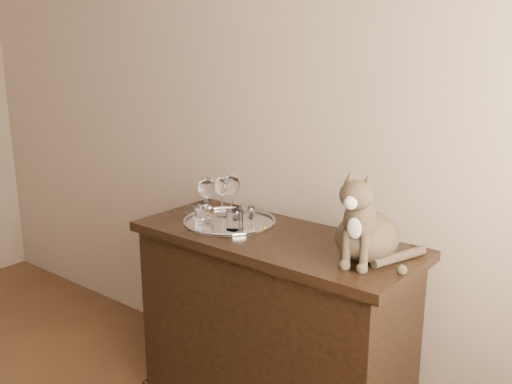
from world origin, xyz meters
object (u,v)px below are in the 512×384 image
Objects in this scene: wine_glass_b at (232,196)px; wine_glass_c at (207,199)px; sideboard at (273,330)px; tray at (230,223)px; tumbler_a at (235,220)px; tumbler_c at (245,218)px; cat at (369,213)px; wine_glass_a at (222,196)px; tumbler_b at (204,217)px.

wine_glass_b is 1.00× the size of wine_glass_c.
tray is at bearing 178.51° from sideboard.
wine_glass_c is at bearing 173.75° from tumbler_a.
sideboard is at bearing -13.84° from wine_glass_b.
sideboard is at bearing 4.03° from tumbler_c.
tumbler_c is 0.57m from cat.
wine_glass_a is at bearing 168.40° from cat.
tray is 4.37× the size of tumbler_b.
tumbler_b is (-0.27, -0.12, 0.48)m from sideboard.
wine_glass_a reaches higher than tumbler_b.
wine_glass_a is (-0.09, 0.05, 0.09)m from tray.
wine_glass_b is 0.56× the size of cat.
wine_glass_a is 0.92× the size of wine_glass_b.
wine_glass_c is at bearing -171.23° from tumbler_c.
wine_glass_a is 0.21m from tumbler_a.
cat reaches higher than tumbler_b.
tray is at bearing 27.33° from wine_glass_c.
tumbler_c reaches higher than sideboard.
tumbler_b is at bearing -52.89° from wine_glass_c.
sideboard is 6.22× the size of wine_glass_c.
tumbler_a is (0.17, -0.12, -0.05)m from wine_glass_a.
tumbler_b is 1.07× the size of tumbler_c.
wine_glass_a is 0.92× the size of wine_glass_c.
tumbler_c is (0.10, -0.02, 0.05)m from tray.
wine_glass_a is 2.07× the size of tumbler_c.
tray is at bearing 143.10° from tumbler_a.
cat reaches higher than tray.
tumbler_b is 0.27× the size of cat.
tumbler_c is (0.13, 0.11, -0.00)m from tumbler_b.
sideboard is 0.56m from tumbler_b.
tumbler_c reaches higher than tray.
cat is at bearing 10.35° from tumbler_b.
wine_glass_b is at bearing 150.90° from tumbler_c.
wine_glass_c is 0.56× the size of cat.
sideboard is at bearing 6.76° from wine_glass_c.
wine_glass_a is 0.21m from tumbler_c.
tray is 2.08× the size of wine_glass_b.
tumbler_a is at bearing 28.92° from tumbler_b.
tumbler_a is at bearing -108.22° from tumbler_c.
wine_glass_c is 2.11× the size of tumbler_b.
tray is 0.68m from cat.
cat is (0.75, 0.04, 0.07)m from wine_glass_c.
tumbler_c is (0.19, 0.03, -0.05)m from wine_glass_c.
wine_glass_c is at bearing -152.67° from tray.
sideboard is 13.12× the size of tumbler_b.
sideboard is 0.62m from wine_glass_a.
wine_glass_a reaches higher than sideboard.
wine_glass_c reaches higher than wine_glass_a.
wine_glass_b is 2.36× the size of tumbler_a.
wine_glass_a reaches higher than tumbler_a.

